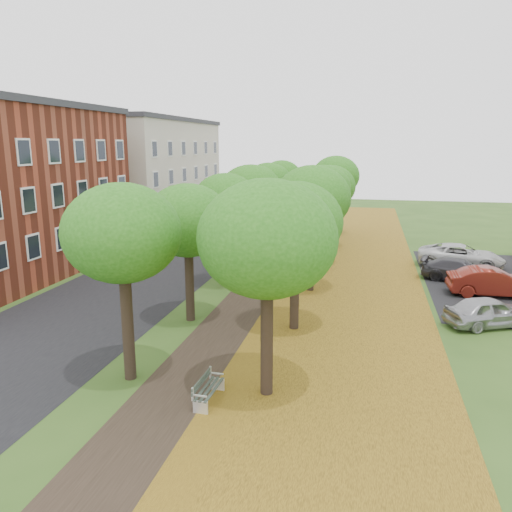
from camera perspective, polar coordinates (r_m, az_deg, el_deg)
The scene contains 13 objects.
ground at distance 17.47m, azimuth -7.45°, elevation -14.37°, with size 120.00×120.00×0.00m, color #2D4C19.
street_asphalt at distance 33.26m, azimuth -10.72°, elevation -1.29°, with size 8.00×70.00×0.01m, color black.
footpath at distance 31.09m, azimuth 2.08°, elevation -2.05°, with size 3.20×70.00×0.01m, color black.
leaf_verge at distance 30.59m, azimuth 11.33°, elevation -2.54°, with size 7.50×70.00×0.01m, color olive.
parking_lot at distance 32.54m, azimuth 26.52°, elevation -2.74°, with size 9.00×16.00×0.01m, color black.
tree_row_west at distance 30.71m, azimuth -1.91°, elevation 6.84°, with size 3.92×33.92×6.48m.
tree_row_east at distance 29.86m, azimuth 7.09°, elevation 6.59°, with size 3.92×33.92×6.48m.
building_cream at distance 52.69m, azimuth -12.75°, elevation 9.45°, with size 10.30×20.30×10.40m.
bench at distance 16.23m, azimuth -5.56°, elevation -14.90°, with size 0.56×1.70×0.79m.
car_silver at distance 24.43m, azimuth 25.16°, elevation -5.78°, with size 1.60×3.99×1.36m, color #A7A6AB.
car_red at distance 29.31m, azimuth 25.42°, elevation -2.72°, with size 1.58×4.54×1.50m, color maroon.
car_grey at distance 31.74m, azimuth 22.31°, elevation -1.52°, with size 1.80×4.42×1.28m, color #2D2C31.
car_white at distance 35.37m, azimuth 22.39°, elevation 0.03°, with size 2.48×5.37×1.49m, color silver.
Camera 1 is at (5.55, -14.55, 7.92)m, focal length 35.00 mm.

